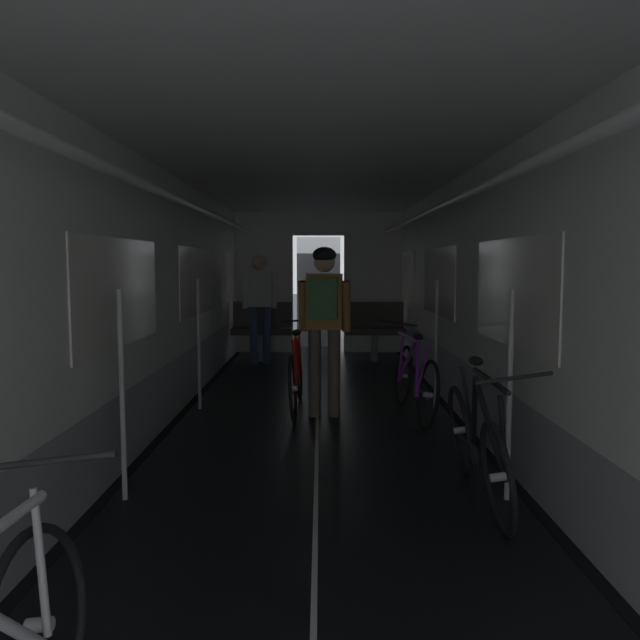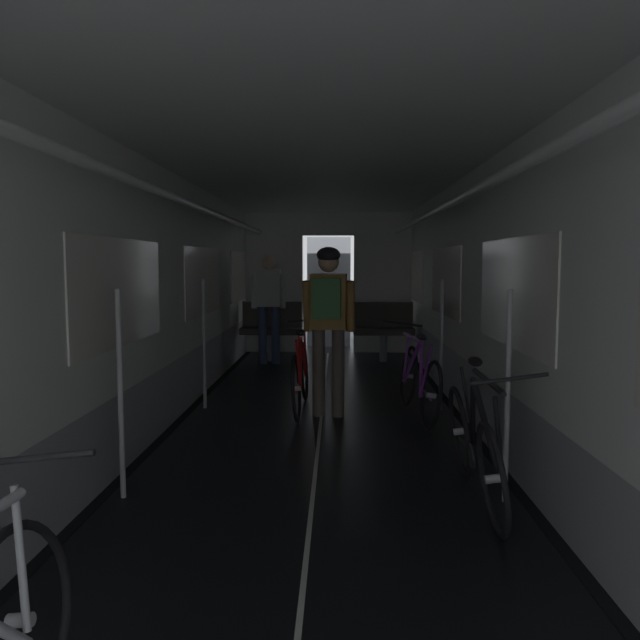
{
  "view_description": "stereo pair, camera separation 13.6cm",
  "coord_description": "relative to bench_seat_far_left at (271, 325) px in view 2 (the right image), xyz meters",
  "views": [
    {
      "loc": [
        0.03,
        -1.93,
        1.57
      ],
      "look_at": [
        0.0,
        3.91,
        1.03
      ],
      "focal_mm": 35.08,
      "sensor_mm": 36.0,
      "label": 1
    },
    {
      "loc": [
        0.16,
        -1.93,
        1.57
      ],
      "look_at": [
        0.0,
        3.91,
        1.03
      ],
      "focal_mm": 35.08,
      "sensor_mm": 36.0,
      "label": 2
    }
  ],
  "objects": [
    {
      "name": "person_cyclist_aisle",
      "position": [
        0.97,
        -3.71,
        0.5
      ],
      "size": [
        0.54,
        0.41,
        1.73
      ],
      "color": "brown",
      "rests_on": "ground"
    },
    {
      "name": "person_standing_near_bench",
      "position": [
        0.0,
        -0.38,
        0.41
      ],
      "size": [
        0.53,
        0.23,
        1.69
      ],
      "color": "#384C75",
      "rests_on": "ground"
    },
    {
      "name": "bench_seat_far_right",
      "position": [
        1.8,
        0.0,
        0.0
      ],
      "size": [
        0.98,
        0.51,
        0.95
      ],
      "color": "gray",
      "rests_on": "ground"
    },
    {
      "name": "train_car_shell",
      "position": [
        0.9,
        -4.47,
        1.13
      ],
      "size": [
        3.14,
        12.34,
        2.57
      ],
      "color": "black",
      "rests_on": "ground"
    },
    {
      "name": "bicycle_red_in_aisle",
      "position": [
        0.68,
        -3.44,
        -0.18
      ],
      "size": [
        0.44,
        1.69,
        0.94
      ],
      "color": "black",
      "rests_on": "ground"
    },
    {
      "name": "bicycle_purple",
      "position": [
        1.89,
        -3.72,
        -0.19
      ],
      "size": [
        0.48,
        1.69,
        0.96
      ],
      "color": "black",
      "rests_on": "ground"
    },
    {
      "name": "bench_seat_far_left",
      "position": [
        0.0,
        0.0,
        0.0
      ],
      "size": [
        0.98,
        0.51,
        0.95
      ],
      "color": "gray",
      "rests_on": "ground"
    },
    {
      "name": "bicycle_black",
      "position": [
        1.97,
        -5.97,
        -0.19
      ],
      "size": [
        0.44,
        1.69,
        0.96
      ],
      "color": "black",
      "rests_on": "ground"
    }
  ]
}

